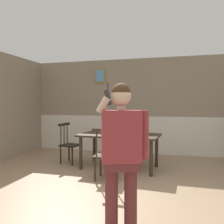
{
  "coord_description": "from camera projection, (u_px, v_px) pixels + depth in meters",
  "views": [
    {
      "loc": [
        1.03,
        -3.14,
        1.41
      ],
      "look_at": [
        0.17,
        0.03,
        1.29
      ],
      "focal_mm": 37.43,
      "sensor_mm": 36.0,
      "label": 1
    }
  ],
  "objects": [
    {
      "name": "ground_plane",
      "position": [
        100.0,
        201.0,
        3.35
      ],
      "size": [
        7.6,
        7.6,
        0.0
      ],
      "primitive_type": "plane",
      "color": "#9E7F60"
    },
    {
      "name": "room_back_partition",
      "position": [
        138.0,
        108.0,
        6.64
      ],
      "size": [
        6.26,
        0.17,
        2.67
      ],
      "color": "gray",
      "rests_on": "ground_plane"
    },
    {
      "name": "dining_table",
      "position": [
        119.0,
        138.0,
        5.06
      ],
      "size": [
        1.76,
        1.04,
        0.74
      ],
      "rotation": [
        0.0,
        0.0,
        -0.07
      ],
      "color": "#38281E",
      "rests_on": "ground_plane"
    },
    {
      "name": "chair_near_window",
      "position": [
        69.0,
        144.0,
        5.48
      ],
      "size": [
        0.47,
        0.47,
        0.94
      ],
      "rotation": [
        0.0,
        0.0,
        4.54
      ],
      "color": "black",
      "rests_on": "ground_plane"
    },
    {
      "name": "chair_by_doorway",
      "position": [
        106.0,
        155.0,
        4.27
      ],
      "size": [
        0.42,
        0.42,
        0.97
      ],
      "rotation": [
        0.0,
        0.0,
        -0.0
      ],
      "color": "#2D2319",
      "rests_on": "ground_plane"
    },
    {
      "name": "chair_at_table_head",
      "position": [
        130.0,
        142.0,
        5.87
      ],
      "size": [
        0.52,
        0.52,
        0.89
      ],
      "rotation": [
        0.0,
        0.0,
        2.96
      ],
      "color": "#2D2319",
      "rests_on": "ground_plane"
    },
    {
      "name": "person_figure",
      "position": [
        122.0,
        148.0,
        2.51
      ],
      "size": [
        0.54,
        0.36,
        1.63
      ],
      "rotation": [
        0.0,
        0.0,
        3.49
      ],
      "color": "brown",
      "rests_on": "ground_plane"
    }
  ]
}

